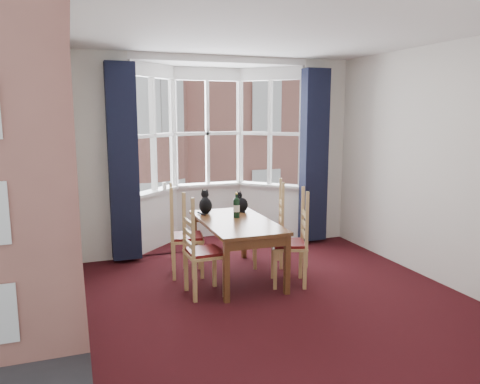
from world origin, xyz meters
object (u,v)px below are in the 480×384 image
dining_table (236,227)px  chair_left_near (197,254)px  wine_bottle (236,207)px  chair_right_near (297,245)px  chair_left_far (179,238)px  chair_right_far (274,230)px  cat_right (242,204)px  candle_tall (164,186)px  cat_left (205,204)px

dining_table → chair_left_near: (-0.60, -0.40, -0.16)m
wine_bottle → chair_right_near: bearing=-48.4°
chair_left_far → wine_bottle: wine_bottle is taller
chair_right_far → wine_bottle: 0.70m
chair_right_near → chair_right_far: (0.04, 0.73, 0.00)m
chair_right_far → cat_right: (-0.39, 0.20, 0.35)m
dining_table → wine_bottle: 0.27m
chair_left_far → cat_right: bearing=10.4°
dining_table → candle_tall: bearing=109.1°
cat_right → candle_tall: 1.41m
chair_left_near → chair_left_far: 0.72m
cat_left → dining_table: bearing=-65.0°
chair_left_far → chair_left_near: bearing=-87.2°
cat_left → chair_left_far: bearing=-152.5°
chair_left_far → chair_right_near: (1.23, -0.76, 0.00)m
wine_bottle → dining_table: bearing=-109.9°
chair_right_near → cat_left: 1.33m
chair_left_far → wine_bottle: size_ratio=2.92×
chair_right_near → chair_right_far: 0.73m
cat_left → candle_tall: size_ratio=2.77×
dining_table → chair_right_near: bearing=-37.3°
chair_right_far → chair_right_near: bearing=-93.2°
chair_left_near → cat_left: size_ratio=2.88×
chair_left_near → chair_right_far: bearing=28.9°
chair_right_near → cat_right: cat_right is taller
chair_left_near → candle_tall: candle_tall is taller
chair_left_far → candle_tall: bearing=86.8°
dining_table → cat_right: size_ratio=5.45×
chair_right_far → wine_bottle: (-0.58, -0.13, 0.38)m
dining_table → chair_right_near: 0.76m
chair_right_near → chair_right_far: size_ratio=1.00×
cat_right → chair_right_far: bearing=-26.8°
cat_left → candle_tall: (-0.32, 1.11, 0.09)m
chair_right_near → cat_left: size_ratio=2.88×
wine_bottle → chair_left_far: bearing=166.9°
chair_left_near → chair_right_near: 1.19m
cat_left → chair_left_near: bearing=-111.3°
cat_right → wine_bottle: 0.38m
chair_right_near → chair_left_near: bearing=177.7°
chair_left_far → cat_right: (0.88, 0.16, 0.35)m
chair_right_near → cat_left: cat_left is taller
cat_left → wine_bottle: wine_bottle is taller
chair_right_near → chair_left_far: bearing=148.1°
chair_right_far → cat_left: 0.98m
cat_right → candle_tall: cat_right is taller
dining_table → candle_tall: 1.74m
dining_table → chair_left_near: 0.74m
dining_table → chair_left_far: size_ratio=1.64×
chair_left_near → wine_bottle: (0.66, 0.56, 0.38)m
dining_table → chair_right_far: size_ratio=1.64×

